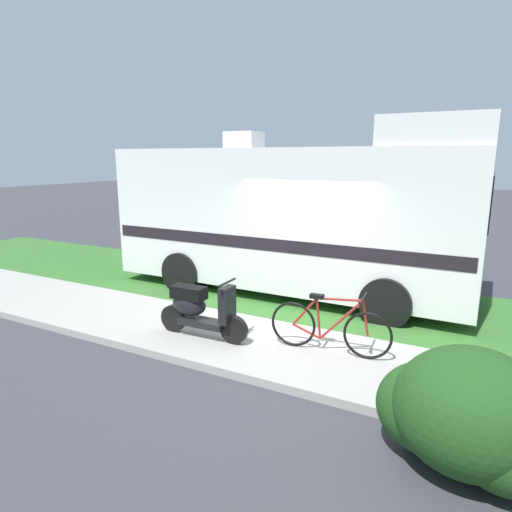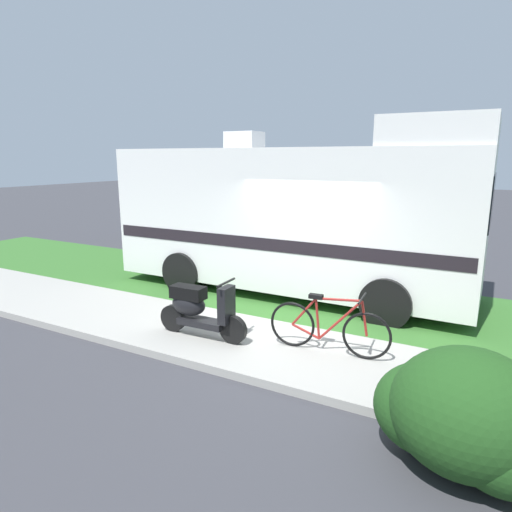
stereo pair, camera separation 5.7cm
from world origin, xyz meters
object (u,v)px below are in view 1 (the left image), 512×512
(scooter, at_px, (199,309))
(pickup_truck_near, at_px, (198,213))
(motorhome_rv, at_px, (295,215))
(bicycle, at_px, (329,327))

(scooter, height_order, pickup_truck_near, pickup_truck_near)
(scooter, bearing_deg, motorhome_rv, 85.70)
(motorhome_rv, distance_m, bicycle, 3.51)
(pickup_truck_near, bearing_deg, bicycle, -43.96)
(bicycle, bearing_deg, scooter, -168.73)
(scooter, height_order, bicycle, scooter)
(bicycle, xyz_separation_m, pickup_truck_near, (-7.19, 6.93, 0.47))
(scooter, bearing_deg, bicycle, 11.27)
(pickup_truck_near, bearing_deg, motorhome_rv, -37.27)
(pickup_truck_near, bearing_deg, scooter, -54.69)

